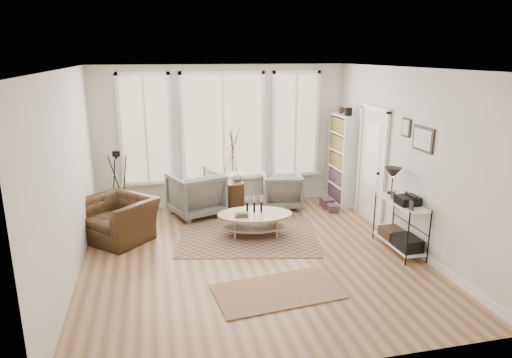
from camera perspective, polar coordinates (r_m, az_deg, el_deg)
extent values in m
plane|color=#A27853|center=(7.33, -0.47, -9.64)|extent=(5.50, 5.50, 0.00)
plane|color=white|center=(6.64, -0.53, 13.65)|extent=(5.50, 5.50, 0.00)
cube|color=silver|center=(9.49, -4.12, 5.34)|extent=(5.20, 0.04, 2.90)
cube|color=silver|center=(4.33, 7.50, -7.21)|extent=(5.20, 0.04, 2.90)
cube|color=silver|center=(6.79, -22.44, 0.11)|extent=(0.04, 5.50, 2.90)
cube|color=silver|center=(7.82, 18.47, 2.39)|extent=(0.04, 5.50, 2.90)
cube|color=white|center=(9.82, -3.96, -2.68)|extent=(5.10, 0.04, 0.12)
cube|color=white|center=(8.22, 17.55, -7.10)|extent=(0.03, 5.40, 0.12)
cube|color=#D3BE80|center=(9.44, -4.13, 6.51)|extent=(1.60, 0.03, 2.10)
cube|color=#D3BE80|center=(9.33, -13.62, 6.02)|extent=(0.90, 0.03, 2.10)
cube|color=#D3BE80|center=(9.79, 4.93, 6.82)|extent=(0.90, 0.03, 2.10)
cube|color=white|center=(9.42, -4.11, 6.50)|extent=(1.74, 0.06, 2.24)
cube|color=white|center=(9.31, -13.62, 6.00)|extent=(1.04, 0.06, 2.24)
cube|color=white|center=(9.78, 4.96, 6.81)|extent=(1.04, 0.06, 2.24)
cube|color=white|center=(9.63, -3.97, 0.12)|extent=(4.10, 0.12, 0.06)
cube|color=silver|center=(8.87, 14.30, 1.53)|extent=(0.04, 0.88, 2.10)
cube|color=white|center=(8.80, 14.30, 3.11)|extent=(0.01, 0.55, 1.20)
cube|color=white|center=(8.44, 15.71, 0.74)|extent=(0.06, 0.08, 2.18)
cube|color=white|center=(9.28, 12.86, 2.24)|extent=(0.06, 0.08, 2.18)
cube|color=white|center=(8.67, 14.69, 8.53)|extent=(0.06, 1.06, 0.08)
sphere|color=black|center=(8.57, 15.01, 0.67)|extent=(0.06, 0.06, 0.06)
cube|color=white|center=(9.41, 11.65, 1.86)|extent=(0.30, 0.03, 1.90)
cube|color=white|center=(10.14, 9.75, 2.92)|extent=(0.30, 0.03, 1.90)
cube|color=white|center=(9.83, 11.47, 2.45)|extent=(0.02, 0.85, 1.90)
cube|color=white|center=(9.77, 10.66, 2.41)|extent=(0.30, 0.81, 1.90)
cube|color=brown|center=(9.77, 10.66, 2.41)|extent=(0.24, 0.75, 1.76)
cube|color=black|center=(9.41, 11.46, 8.26)|extent=(0.12, 0.10, 0.16)
sphere|color=#392413|center=(9.73, 10.61, 8.47)|extent=(0.14, 0.14, 0.14)
cube|color=white|center=(7.86, 17.38, -7.66)|extent=(0.37, 1.07, 0.03)
cube|color=white|center=(7.62, 17.80, -2.80)|extent=(0.37, 1.07, 0.02)
cylinder|color=black|center=(7.24, 18.43, -7.15)|extent=(0.02, 0.02, 0.85)
cylinder|color=black|center=(7.43, 20.83, -6.81)|extent=(0.02, 0.02, 0.85)
cylinder|color=black|center=(8.09, 14.58, -4.44)|extent=(0.02, 0.02, 0.85)
cylinder|color=black|center=(8.26, 16.81, -4.20)|extent=(0.02, 0.02, 0.85)
cylinder|color=black|center=(7.89, 16.56, -1.66)|extent=(0.14, 0.14, 0.02)
cylinder|color=black|center=(7.85, 16.64, -0.68)|extent=(0.02, 0.02, 0.30)
cone|color=black|center=(7.80, 16.75, 0.73)|extent=(0.28, 0.28, 0.18)
cube|color=black|center=(7.47, 18.43, -2.53)|extent=(0.32, 0.30, 0.13)
cube|color=black|center=(7.62, 18.39, -7.59)|extent=(0.32, 0.45, 0.20)
cube|color=#392413|center=(8.00, 16.65, -6.48)|extent=(0.32, 0.40, 0.16)
cube|color=black|center=(7.20, 18.86, -3.15)|extent=(0.02, 0.10, 0.14)
cube|color=black|center=(7.64, 16.76, -1.99)|extent=(0.02, 0.10, 0.12)
cube|color=black|center=(7.40, 20.18, 4.70)|extent=(0.03, 0.52, 0.38)
cube|color=white|center=(7.39, 20.09, 4.70)|extent=(0.01, 0.44, 0.30)
cube|color=black|center=(7.80, 18.27, 6.13)|extent=(0.03, 0.24, 0.30)
cube|color=white|center=(7.79, 18.18, 6.13)|extent=(0.01, 0.18, 0.24)
cube|color=brown|center=(8.06, -0.93, -7.20)|extent=(2.70, 2.25, 0.01)
cube|color=brown|center=(6.34, 2.68, -13.82)|extent=(1.76, 1.10, 0.01)
ellipsoid|color=tan|center=(8.06, -0.14, -5.83)|extent=(1.20, 0.85, 0.03)
ellipsoid|color=tan|center=(7.98, -0.14, -4.45)|extent=(1.40, 1.00, 0.04)
cylinder|color=tan|center=(7.80, -2.40, -6.58)|extent=(0.04, 0.04, 0.37)
cylinder|color=tan|center=(7.95, 2.74, -6.14)|extent=(0.04, 0.04, 0.37)
cylinder|color=tan|center=(8.18, -2.93, -5.52)|extent=(0.04, 0.04, 0.37)
cylinder|color=tan|center=(8.32, 1.98, -5.12)|extent=(0.04, 0.04, 0.37)
cylinder|color=black|center=(7.97, -1.09, -3.63)|extent=(0.04, 0.04, 0.19)
cylinder|color=black|center=(7.99, -0.22, -3.57)|extent=(0.04, 0.04, 0.19)
cylinder|color=black|center=(8.02, 0.64, -3.50)|extent=(0.04, 0.04, 0.19)
cube|color=#3B552A|center=(7.83, -1.75, -4.46)|extent=(0.23, 0.16, 0.06)
imported|color=slate|center=(9.06, -7.52, -1.87)|extent=(1.20, 1.21, 0.87)
imported|color=slate|center=(9.47, 3.25, -1.40)|extent=(0.90, 0.92, 0.73)
cylinder|color=#392413|center=(9.15, -2.79, -2.35)|extent=(0.42, 0.42, 0.63)
imported|color=silver|center=(9.20, -2.39, 0.64)|extent=(0.29, 0.29, 0.25)
imported|color=#392413|center=(8.19, -16.85, -4.81)|extent=(1.49, 1.49, 0.73)
cylinder|color=black|center=(8.80, -17.07, 2.61)|extent=(0.06, 0.06, 0.06)
cube|color=black|center=(8.79, -17.10, 3.04)|extent=(0.14, 0.11, 0.10)
cylinder|color=black|center=(8.71, -17.13, 2.93)|extent=(0.06, 0.08, 0.06)
cube|color=brown|center=(9.65, 8.89, -2.95)|extent=(0.24, 0.30, 0.19)
cube|color=brown|center=(9.39, 9.56, -3.62)|extent=(0.21, 0.25, 0.15)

